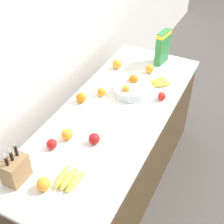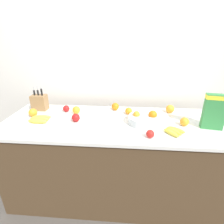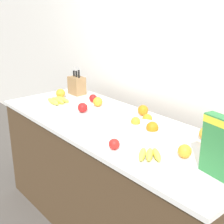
# 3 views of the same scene
# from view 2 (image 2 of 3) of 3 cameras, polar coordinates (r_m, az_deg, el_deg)

# --- Properties ---
(ground_plane) EXTENTS (14.00, 14.00, 0.00)m
(ground_plane) POSITION_cam_2_polar(r_m,az_deg,el_deg) (2.22, 0.15, -24.20)
(ground_plane) COLOR #514C47
(wall_back) EXTENTS (9.00, 0.06, 2.60)m
(wall_back) POSITION_cam_2_polar(r_m,az_deg,el_deg) (2.14, 1.47, 14.18)
(wall_back) COLOR silver
(wall_back) RESTS_ON ground_plane
(counter) EXTENTS (2.11, 0.79, 0.89)m
(counter) POSITION_cam_2_polar(r_m,az_deg,el_deg) (1.92, 0.16, -15.10)
(counter) COLOR #4C3823
(counter) RESTS_ON ground_plane
(knife_block) EXTENTS (0.16, 0.11, 0.27)m
(knife_block) POSITION_cam_2_polar(r_m,az_deg,el_deg) (2.08, -22.56, 2.95)
(knife_block) COLOR #937047
(knife_block) RESTS_ON counter
(cereal_box) EXTENTS (0.19, 0.09, 0.31)m
(cereal_box) POSITION_cam_2_polar(r_m,az_deg,el_deg) (1.72, 30.50, 0.44)
(cereal_box) COLOR #338442
(cereal_box) RESTS_ON counter
(fruit_bowl) EXTENTS (0.29, 0.29, 0.12)m
(fruit_bowl) POSITION_cam_2_polar(r_m,az_deg,el_deg) (1.65, 10.47, -2.35)
(fruit_bowl) COLOR silver
(fruit_bowl) RESTS_ON counter
(banana_bunch_left) EXTENTS (0.19, 0.19, 0.04)m
(banana_bunch_left) POSITION_cam_2_polar(r_m,az_deg,el_deg) (1.56, 19.53, -5.93)
(banana_bunch_left) COLOR yellow
(banana_bunch_left) RESTS_ON counter
(banana_bunch_right) EXTENTS (0.19, 0.15, 0.04)m
(banana_bunch_right) POSITION_cam_2_polar(r_m,az_deg,el_deg) (1.81, -22.59, -2.16)
(banana_bunch_right) COLOR yellow
(banana_bunch_right) RESTS_ON counter
(apple_by_knife_block) EXTENTS (0.07, 0.07, 0.07)m
(apple_by_knife_block) POSITION_cam_2_polar(r_m,az_deg,el_deg) (1.44, 12.36, -6.98)
(apple_by_knife_block) COLOR red
(apple_by_knife_block) RESTS_ON counter
(apple_front) EXTENTS (0.08, 0.08, 0.08)m
(apple_front) POSITION_cam_2_polar(r_m,az_deg,el_deg) (1.70, -11.74, -1.83)
(apple_front) COLOR red
(apple_front) RESTS_ON counter
(apple_rightmost) EXTENTS (0.07, 0.07, 0.07)m
(apple_rightmost) POSITION_cam_2_polar(r_m,az_deg,el_deg) (1.95, -14.72, 1.09)
(apple_rightmost) COLOR red
(apple_rightmost) RESTS_ON counter
(orange_mid_right) EXTENTS (0.08, 0.08, 0.08)m
(orange_mid_right) POSITION_cam_2_polar(r_m,az_deg,el_deg) (1.94, -24.43, -0.20)
(orange_mid_right) COLOR orange
(orange_mid_right) RESTS_ON counter
(orange_front_left) EXTENTS (0.07, 0.07, 0.07)m
(orange_front_left) POSITION_cam_2_polar(r_m,az_deg,el_deg) (1.83, 5.45, 0.35)
(orange_front_left) COLOR orange
(orange_front_left) RESTS_ON counter
(orange_front_center) EXTENTS (0.08, 0.08, 0.08)m
(orange_front_center) POSITION_cam_2_polar(r_m,az_deg,el_deg) (1.93, 1.07, 1.80)
(orange_front_center) COLOR orange
(orange_front_center) RESTS_ON counter
(orange_back_center) EXTENTS (0.09, 0.09, 0.09)m
(orange_back_center) POSITION_cam_2_polar(r_m,az_deg,el_deg) (1.95, 18.44, 0.98)
(orange_back_center) COLOR orange
(orange_back_center) RESTS_ON counter
(orange_mid_left) EXTENTS (0.08, 0.08, 0.08)m
(orange_mid_left) POSITION_cam_2_polar(r_m,az_deg,el_deg) (1.71, 22.56, -2.94)
(orange_mid_left) COLOR orange
(orange_mid_left) RESTS_ON counter
(orange_front_right) EXTENTS (0.08, 0.08, 0.08)m
(orange_front_right) POSITION_cam_2_polar(r_m,az_deg,el_deg) (1.87, -11.59, 0.66)
(orange_front_right) COLOR orange
(orange_front_right) RESTS_ON counter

